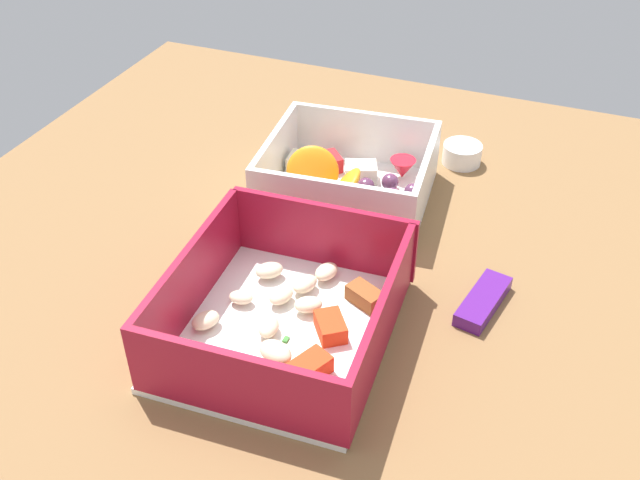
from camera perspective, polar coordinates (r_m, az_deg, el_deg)
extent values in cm
cube|color=brown|center=(66.26, 0.26, -2.76)|extent=(80.00, 80.00, 2.00)
cube|color=white|center=(59.14, -2.73, -7.10)|extent=(19.72, 17.37, 0.60)
cube|color=maroon|center=(63.49, 0.10, 0.56)|extent=(1.44, 16.43, 6.14)
cube|color=maroon|center=(50.97, -6.56, -11.18)|extent=(1.44, 16.43, 6.14)
cube|color=maroon|center=(55.12, 4.92, -6.41)|extent=(17.71, 1.51, 6.14)
cube|color=maroon|center=(59.56, -9.97, -2.99)|extent=(17.71, 1.51, 6.14)
ellipsoid|color=beige|center=(60.90, -6.16, -4.45)|extent=(1.73, 2.22, 1.00)
ellipsoid|color=beige|center=(55.78, -3.48, -8.70)|extent=(2.78, 3.29, 1.40)
ellipsoid|color=beige|center=(54.88, -8.32, -10.21)|extent=(2.99, 2.45, 1.30)
ellipsoid|color=beige|center=(55.47, -6.11, -9.61)|extent=(2.49, 2.36, 1.02)
ellipsoid|color=beige|center=(63.12, -3.97, -2.37)|extent=(2.86, 2.94, 1.21)
ellipsoid|color=beige|center=(59.72, -0.92, -5.05)|extent=(2.57, 2.84, 1.17)
ellipsoid|color=beige|center=(58.00, -4.03, -6.74)|extent=(2.56, 2.01, 1.15)
ellipsoid|color=beige|center=(56.42, -10.31, -9.11)|extent=(1.53, 2.12, 1.03)
ellipsoid|color=beige|center=(62.87, 0.51, -2.47)|extent=(2.73, 2.25, 1.18)
ellipsoid|color=beige|center=(60.64, -3.05, -4.33)|extent=(2.74, 2.32, 1.16)
ellipsoid|color=beige|center=(59.06, -8.89, -6.18)|extent=(2.87, 2.59, 1.18)
ellipsoid|color=beige|center=(61.50, -0.79, -3.53)|extent=(2.84, 2.45, 1.19)
cube|color=brown|center=(60.75, 3.51, -4.37)|extent=(2.88, 3.49, 1.45)
cube|color=red|center=(57.95, 0.83, -6.76)|extent=(3.62, 3.41, 1.49)
cube|color=#AD5B1E|center=(53.40, -3.65, -11.90)|extent=(4.10, 4.09, 1.36)
cube|color=red|center=(54.91, -0.78, -9.89)|extent=(3.61, 3.09, 1.51)
cube|color=#387A33|center=(56.90, -10.49, -9.54)|extent=(0.60, 0.40, 0.20)
cube|color=#387A33|center=(56.95, -3.67, -8.76)|extent=(0.60, 0.40, 0.20)
cube|color=#387A33|center=(61.69, -3.19, -4.35)|extent=(0.60, 0.40, 0.20)
cube|color=#387A33|center=(57.91, -2.67, -7.74)|extent=(0.60, 0.40, 0.20)
cube|color=white|center=(74.48, 2.16, 3.55)|extent=(15.83, 17.21, 0.60)
cube|color=white|center=(78.62, 3.47, 8.10)|extent=(2.09, 15.92, 5.57)
cube|color=white|center=(67.22, 0.75, 2.60)|extent=(2.09, 15.92, 5.57)
cube|color=white|center=(71.68, 8.18, 4.62)|extent=(13.20, 1.83, 5.57)
cube|color=white|center=(74.72, -3.52, 6.42)|extent=(13.20, 1.83, 5.57)
ellipsoid|color=orange|center=(72.29, -0.59, 5.33)|extent=(4.44, 5.85, 5.35)
ellipsoid|color=orange|center=(69.97, 1.84, 3.91)|extent=(5.64, 4.81, 4.93)
cube|color=#F4EACC|center=(76.83, -1.19, 5.88)|extent=(2.73, 3.51, 2.02)
cube|color=red|center=(77.66, 0.77, 6.09)|extent=(3.38, 3.34, 1.63)
cube|color=#F4EACC|center=(75.70, 3.18, 5.26)|extent=(3.43, 3.88, 1.93)
sphere|color=#562D4C|center=(73.31, 7.20, 3.72)|extent=(1.71, 1.71, 1.71)
sphere|color=#562D4C|center=(72.14, 4.14, 3.22)|extent=(1.48, 1.48, 1.48)
sphere|color=#562D4C|center=(74.60, 5.47, 4.53)|extent=(1.75, 1.75, 1.75)
sphere|color=#562D4C|center=(72.91, 5.67, 3.52)|extent=(1.46, 1.46, 1.46)
sphere|color=#562D4C|center=(73.77, 3.31, 4.24)|extent=(1.78, 1.78, 1.78)
sphere|color=#562D4C|center=(71.34, 6.49, 2.72)|extent=(1.67, 1.67, 1.67)
cone|color=red|center=(76.50, 6.43, 5.53)|extent=(2.67, 2.67, 2.14)
sphere|color=navy|center=(70.72, 3.75, 2.22)|extent=(0.99, 0.99, 0.99)
sphere|color=navy|center=(70.70, 4.97, 2.14)|extent=(1.00, 1.00, 1.00)
sphere|color=navy|center=(69.99, 6.73, 1.61)|extent=(1.02, 1.02, 1.02)
sphere|color=navy|center=(69.02, 5.52, 1.18)|extent=(1.13, 1.13, 1.13)
sphere|color=navy|center=(68.94, 4.31, 1.20)|extent=(1.10, 1.10, 1.10)
sphere|color=navy|center=(69.04, 2.74, 1.28)|extent=(0.98, 0.98, 0.98)
cube|color=#51197A|center=(62.59, 12.53, -4.78)|extent=(7.33, 3.71, 1.20)
cylinder|color=white|center=(81.18, 10.99, 6.59)|extent=(4.17, 4.17, 2.19)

